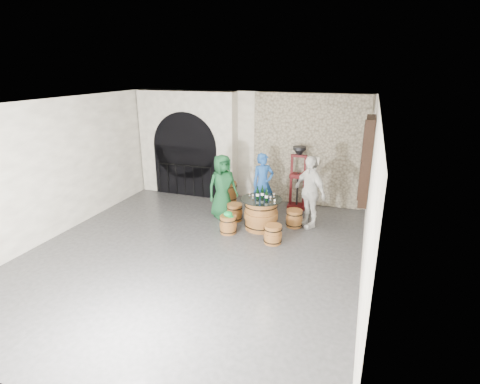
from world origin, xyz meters
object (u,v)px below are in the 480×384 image
(barrel_table, at_px, (261,214))
(barrel_stool_far, at_px, (262,208))
(person_green, at_px, (222,186))
(person_blue, at_px, (263,184))
(person_white, at_px, (310,192))
(wine_bottle_left, at_px, (258,194))
(barrel_stool_near_left, at_px, (228,224))
(wine_bottle_center, at_px, (267,195))
(wine_bottle_right, at_px, (262,193))
(barrel_stool_left, at_px, (235,212))
(corking_press, at_px, (298,173))
(side_barrel, at_px, (230,192))
(barrel_stool_right, at_px, (294,218))
(barrel_stool_near_right, at_px, (273,234))

(barrel_table, distance_m, barrel_stool_far, 0.88)
(person_green, bearing_deg, person_blue, -15.71)
(person_white, bearing_deg, wine_bottle_left, -112.98)
(barrel_stool_near_left, distance_m, person_green, 1.25)
(wine_bottle_center, bearing_deg, person_green, 159.46)
(barrel_stool_far, distance_m, wine_bottle_right, 1.06)
(wine_bottle_left, xyz_separation_m, wine_bottle_right, (0.10, 0.08, 0.00))
(barrel_stool_left, distance_m, corking_press, 2.15)
(barrel_stool_far, xyz_separation_m, wine_bottle_center, (0.35, -0.91, 0.70))
(barrel_stool_far, xyz_separation_m, side_barrel, (-1.24, 0.81, 0.07))
(barrel_stool_far, relative_size, corking_press, 0.25)
(person_green, relative_size, person_white, 0.94)
(barrel_stool_right, bearing_deg, barrel_stool_left, -176.36)
(barrel_stool_far, bearing_deg, barrel_stool_left, -138.13)
(barrel_stool_left, distance_m, barrel_stool_right, 1.58)
(barrel_table, relative_size, wine_bottle_center, 3.15)
(wine_bottle_right, bearing_deg, person_white, 24.24)
(barrel_stool_left, height_order, wine_bottle_right, wine_bottle_right)
(barrel_stool_near_left, bearing_deg, corking_press, 60.65)
(wine_bottle_right, bearing_deg, wine_bottle_left, -139.42)
(wine_bottle_center, bearing_deg, barrel_stool_near_right, -62.04)
(barrel_stool_far, bearing_deg, corking_press, 48.66)
(person_green, height_order, person_blue, person_green)
(barrel_table, bearing_deg, barrel_stool_left, 160.21)
(barrel_stool_right, bearing_deg, person_blue, 146.70)
(barrel_stool_right, distance_m, corking_press, 1.57)
(barrel_stool_right, height_order, corking_press, corking_press)
(barrel_stool_far, relative_size, person_white, 0.24)
(person_green, bearing_deg, corking_press, -13.51)
(person_white, bearing_deg, barrel_stool_near_left, -107.48)
(barrel_stool_far, relative_size, barrel_stool_near_left, 1.00)
(barrel_stool_right, xyz_separation_m, side_barrel, (-2.21, 1.25, 0.07))
(person_white, bearing_deg, barrel_stool_far, -151.04)
(barrel_stool_near_left, xyz_separation_m, person_green, (-0.51, 0.95, 0.64))
(wine_bottle_right, bearing_deg, side_barrel, 132.60)
(barrel_stool_near_right, height_order, person_white, person_white)
(person_blue, xyz_separation_m, wine_bottle_left, (0.16, -1.08, 0.08))
(wine_bottle_left, distance_m, corking_press, 1.87)
(wine_bottle_left, height_order, wine_bottle_right, same)
(barrel_table, height_order, person_blue, person_blue)
(wine_bottle_left, relative_size, corking_press, 0.18)
(barrel_stool_near_left, bearing_deg, barrel_table, 37.37)
(barrel_stool_near_left, distance_m, wine_bottle_center, 1.17)
(barrel_stool_far, height_order, person_blue, person_blue)
(corking_press, bearing_deg, person_blue, -143.17)
(wine_bottle_left, height_order, side_barrel, wine_bottle_left)
(person_green, distance_m, corking_press, 2.20)
(barrel_stool_far, bearing_deg, wine_bottle_right, -75.06)
(barrel_stool_right, distance_m, barrel_stool_near_left, 1.71)
(barrel_stool_near_right, distance_m, side_barrel, 3.04)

